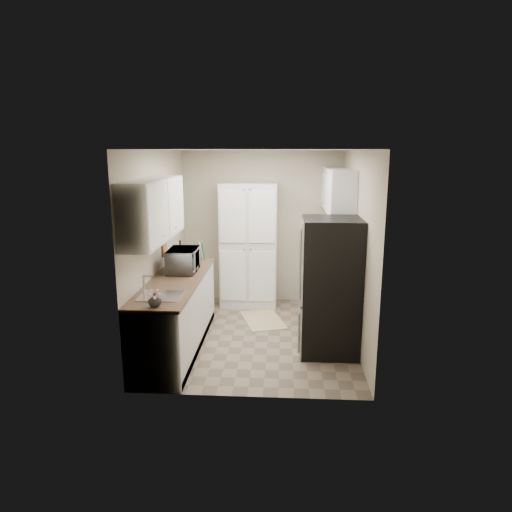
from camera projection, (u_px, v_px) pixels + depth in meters
The scene contains 16 objects.
ground at pixel (256, 336), 6.28m from camera, with size 3.20×3.20×0.00m, color #7A6B56.
room_shell at pixel (255, 219), 5.91m from camera, with size 2.64×3.24×2.52m.
pantry_cabinet at pixel (249, 245), 7.35m from camera, with size 0.90×0.55×2.00m, color silver.
base_cabinet_left at pixel (177, 315), 5.82m from camera, with size 0.60×2.30×0.88m, color silver.
countertop_left at pixel (176, 280), 5.72m from camera, with size 0.63×2.33×0.04m, color brown.
base_cabinet_right at pixel (322, 282), 7.28m from camera, with size 0.60×0.80×0.88m, color silver.
countertop_right at pixel (323, 254), 7.18m from camera, with size 0.63×0.83×0.04m, color brown.
electric_range at pixel (326, 295), 6.50m from camera, with size 0.71×0.78×1.13m.
refrigerator at pixel (330, 286), 5.64m from camera, with size 0.70×0.72×1.70m, color #B7B7BC.
microwave at pixel (183, 260), 6.04m from camera, with size 0.55×0.37×0.30m, color silver.
wine_bottle at pixel (180, 251), 6.63m from camera, with size 0.07×0.07×0.28m, color black.
flower_vase at pixel (155, 300), 4.68m from camera, with size 0.14×0.14×0.14m, color beige.
cutting_board at pixel (203, 250), 6.78m from camera, with size 0.02×0.21×0.26m, color #37833B.
toaster_oven at pixel (320, 247), 7.10m from camera, with size 0.31×0.39×0.23m, color #A6A7AB.
fruit_basket at pixel (322, 236), 7.08m from camera, with size 0.24×0.24×0.10m, color orange, non-canonical shape.
kitchen_mat at pixel (263, 320), 6.85m from camera, with size 0.53×0.85×0.01m, color #CDB782.
Camera 1 is at (0.35, -5.86, 2.48)m, focal length 32.00 mm.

